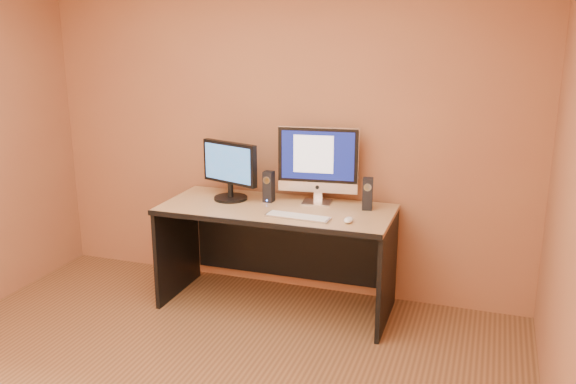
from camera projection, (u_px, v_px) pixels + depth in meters
name	position (u px, v px, depth m)	size (l,w,h in m)	color
walls	(144.00, 195.00, 2.99)	(4.00, 4.00, 2.60)	#945D3B
desk	(276.00, 258.00, 4.63)	(1.73, 0.75, 0.80)	tan
imac	(317.00, 165.00, 4.56)	(0.61, 0.23, 0.59)	silver
second_monitor	(230.00, 171.00, 4.68)	(0.52, 0.26, 0.45)	black
speaker_left	(269.00, 187.00, 4.65)	(0.07, 0.08, 0.24)	black
speaker_right	(368.00, 194.00, 4.45)	(0.07, 0.08, 0.24)	black
keyboard	(298.00, 217.00, 4.28)	(0.46, 0.13, 0.02)	#B0AFB4
mouse	(349.00, 220.00, 4.18)	(0.06, 0.11, 0.04)	silver
cable_a	(325.00, 202.00, 4.65)	(0.01, 0.01, 0.24)	black
cable_b	(314.00, 198.00, 4.76)	(0.01, 0.01, 0.19)	black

